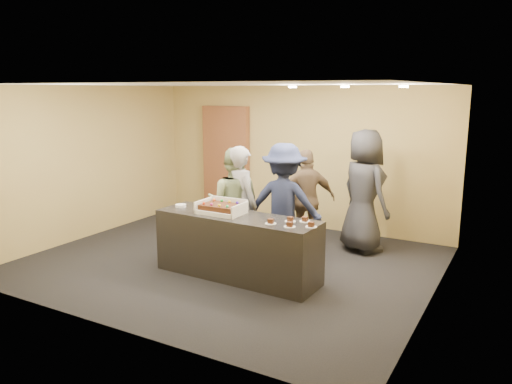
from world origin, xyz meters
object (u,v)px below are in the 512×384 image
at_px(serving_counter, 237,246).
at_px(person_sage_man, 233,204).
at_px(storage_cabinet, 226,162).
at_px(person_server_grey, 241,204).
at_px(plate_stack, 181,206).
at_px(sheet_cake, 221,207).
at_px(person_navy_man, 284,204).
at_px(cake_box, 222,210).
at_px(person_dark_suit, 364,191).
at_px(person_brown_extra, 307,200).

bearing_deg(serving_counter, person_sage_man, 127.17).
distance_m(storage_cabinet, person_server_grey, 2.80).
relative_size(plate_stack, person_sage_man, 0.09).
bearing_deg(plate_stack, person_server_grey, 43.18).
height_order(storage_cabinet, person_server_grey, storage_cabinet).
xyz_separation_m(person_server_grey, person_sage_man, (-0.15, 0.02, -0.02)).
bearing_deg(sheet_cake, person_sage_man, 107.88).
relative_size(storage_cabinet, person_navy_man, 1.24).
bearing_deg(person_server_grey, storage_cabinet, -31.60).
bearing_deg(storage_cabinet, sheet_cake, -58.52).
distance_m(cake_box, plate_stack, 0.74).
distance_m(storage_cabinet, plate_stack, 3.03).
xyz_separation_m(cake_box, person_dark_suit, (1.45, 2.01, 0.06)).
bearing_deg(serving_counter, person_dark_suit, 61.75).
height_order(plate_stack, person_dark_suit, person_dark_suit).
height_order(serving_counter, cake_box, cake_box).
xyz_separation_m(cake_box, person_navy_man, (0.56, 0.85, -0.02)).
bearing_deg(storage_cabinet, person_brown_extra, -27.04).
height_order(storage_cabinet, plate_stack, storage_cabinet).
bearing_deg(person_brown_extra, cake_box, 27.63).
relative_size(storage_cabinet, person_sage_man, 1.31).
bearing_deg(person_brown_extra, storage_cabinet, -69.62).
height_order(serving_counter, plate_stack, plate_stack).
height_order(person_brown_extra, person_dark_suit, person_dark_suit).
relative_size(plate_stack, person_server_grey, 0.09).
bearing_deg(person_server_grey, serving_counter, 137.48).
relative_size(serving_counter, storage_cabinet, 1.04).
relative_size(sheet_cake, person_sage_man, 0.31).
relative_size(person_sage_man, person_brown_extra, 1.05).
height_order(plate_stack, person_navy_man, person_navy_man).
bearing_deg(storage_cabinet, plate_stack, -70.35).
bearing_deg(sheet_cake, storage_cabinet, 121.48).
bearing_deg(sheet_cake, person_navy_man, 57.24).
bearing_deg(plate_stack, serving_counter, -1.55).
bearing_deg(person_server_grey, cake_box, 117.02).
height_order(serving_counter, person_sage_man, person_sage_man).
bearing_deg(cake_box, storage_cabinet, 121.69).
xyz_separation_m(cake_box, person_brown_extra, (0.59, 1.65, -0.10)).
xyz_separation_m(storage_cabinet, person_sage_man, (1.54, -2.19, -0.27)).
distance_m(serving_counter, person_sage_man, 0.94).
bearing_deg(storage_cabinet, person_server_grey, -52.59).
bearing_deg(sheet_cake, cake_box, 89.13).
distance_m(serving_counter, storage_cabinet, 3.59).
height_order(storage_cabinet, sheet_cake, storage_cabinet).
height_order(plate_stack, person_server_grey, person_server_grey).
xyz_separation_m(plate_stack, person_dark_suit, (2.19, 2.01, 0.09)).
height_order(storage_cabinet, person_sage_man, storage_cabinet).
bearing_deg(cake_box, plate_stack, 179.72).
distance_m(plate_stack, person_brown_extra, 2.12).
bearing_deg(person_sage_man, person_dark_suit, -157.46).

